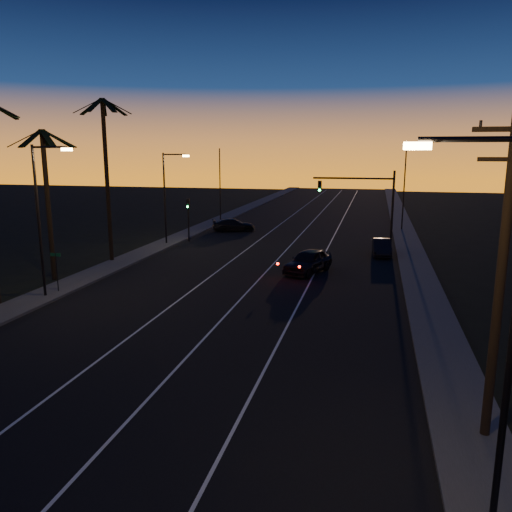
% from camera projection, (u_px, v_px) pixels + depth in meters
% --- Properties ---
extents(road, '(20.00, 170.00, 0.01)m').
position_uv_depth(road, '(261.00, 270.00, 36.95)').
color(road, black).
rests_on(road, ground).
extents(sidewalk_left, '(2.40, 170.00, 0.16)m').
position_uv_depth(sidewalk_left, '(123.00, 261.00, 39.49)').
color(sidewalk_left, '#333331').
rests_on(sidewalk_left, ground).
extents(sidewalk_right, '(2.40, 170.00, 0.16)m').
position_uv_depth(sidewalk_right, '(419.00, 278.00, 34.39)').
color(sidewalk_right, '#333331').
rests_on(sidewalk_right, ground).
extents(lane_stripe_left, '(0.12, 160.00, 0.01)m').
position_uv_depth(lane_stripe_left, '(222.00, 268.00, 37.64)').
color(lane_stripe_left, silver).
rests_on(lane_stripe_left, road).
extents(lane_stripe_mid, '(0.12, 160.00, 0.01)m').
position_uv_depth(lane_stripe_mid, '(268.00, 270.00, 36.84)').
color(lane_stripe_mid, silver).
rests_on(lane_stripe_mid, road).
extents(lane_stripe_right, '(0.12, 160.00, 0.01)m').
position_uv_depth(lane_stripe_right, '(315.00, 273.00, 36.04)').
color(lane_stripe_right, silver).
rests_on(lane_stripe_right, road).
extents(palm_mid, '(4.25, 4.16, 10.03)m').
position_uv_depth(palm_mid, '(47.00, 188.00, 32.97)').
color(palm_mid, black).
rests_on(palm_mid, ground).
extents(palm_far, '(4.25, 4.16, 12.53)m').
position_uv_depth(palm_far, '(106.00, 165.00, 38.17)').
color(palm_far, black).
rests_on(palm_far, ground).
extents(streetlight_left_near, '(2.55, 0.26, 9.00)m').
position_uv_depth(streetlight_left_near, '(42.00, 210.00, 28.78)').
color(streetlight_left_near, black).
rests_on(streetlight_left_near, ground).
extents(streetlight_left_far, '(2.55, 0.26, 8.50)m').
position_uv_depth(streetlight_left_far, '(168.00, 191.00, 45.96)').
color(streetlight_left_far, black).
rests_on(streetlight_left_far, ground).
extents(streetlight_right_near, '(2.55, 0.26, 9.00)m').
position_uv_depth(streetlight_right_near, '(500.00, 309.00, 10.58)').
color(streetlight_right_near, black).
rests_on(streetlight_right_near, ground).
extents(street_sign, '(0.70, 0.06, 2.60)m').
position_uv_depth(street_sign, '(57.00, 267.00, 30.51)').
color(street_sign, black).
rests_on(street_sign, ground).
extents(utility_pole, '(2.20, 0.28, 10.00)m').
position_uv_depth(utility_pole, '(502.00, 270.00, 14.19)').
color(utility_pole, black).
rests_on(utility_pole, ground).
extents(signal_mast, '(7.10, 0.41, 7.00)m').
position_uv_depth(signal_mast, '(365.00, 196.00, 43.86)').
color(signal_mast, black).
rests_on(signal_mast, ground).
extents(signal_post, '(0.28, 0.37, 4.20)m').
position_uv_depth(signal_post, '(188.00, 212.00, 48.03)').
color(signal_post, black).
rests_on(signal_post, ground).
extents(far_pole_left, '(0.14, 0.14, 9.00)m').
position_uv_depth(far_pole_left, '(220.00, 185.00, 62.33)').
color(far_pole_left, black).
rests_on(far_pole_left, ground).
extents(far_pole_right, '(0.14, 0.14, 9.00)m').
position_uv_depth(far_pole_right, '(404.00, 190.00, 54.47)').
color(far_pole_right, black).
rests_on(far_pole_right, ground).
extents(lead_car, '(3.59, 5.78, 1.67)m').
position_uv_depth(lead_car, '(308.00, 261.00, 35.98)').
color(lead_car, black).
rests_on(lead_car, road).
extents(right_car, '(1.68, 4.22, 1.37)m').
position_uv_depth(right_car, '(382.00, 247.00, 41.98)').
color(right_car, black).
rests_on(right_car, road).
extents(cross_car, '(5.05, 3.54, 1.36)m').
position_uv_depth(cross_car, '(234.00, 225.00, 54.78)').
color(cross_car, black).
rests_on(cross_car, road).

